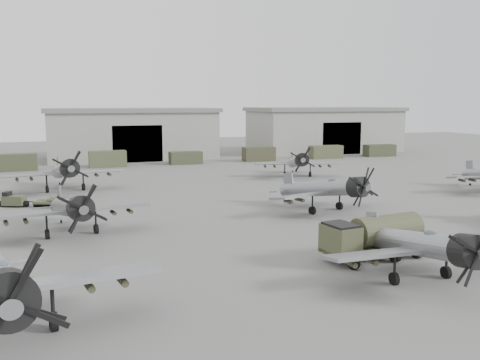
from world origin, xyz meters
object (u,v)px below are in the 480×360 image
object	(u,v)px
aircraft_far_0	(65,171)
fuel_tanker	(374,235)
aircraft_near_1	(423,246)
aircraft_mid_2	(328,189)
tug_trailer	(30,201)
aircraft_far_1	(298,162)
aircraft_mid_1	(71,208)

from	to	relation	value
aircraft_far_0	fuel_tanker	size ratio (longest dim) A/B	1.77
aircraft_near_1	aircraft_far_0	size ratio (longest dim) A/B	0.87
aircraft_near_1	aircraft_mid_2	world-z (taller)	aircraft_mid_2
aircraft_far_0	fuel_tanker	distance (m)	37.53
fuel_tanker	tug_trailer	distance (m)	32.72
aircraft_mid_2	aircraft_far_1	bearing A→B (deg)	53.30
aircraft_near_1	aircraft_far_1	bearing A→B (deg)	74.69
aircraft_mid_2	tug_trailer	distance (m)	27.65
aircraft_mid_2	aircraft_far_1	xyz separation A→B (m)	(7.50, 21.33, -0.07)
aircraft_mid_1	aircraft_far_1	xyz separation A→B (m)	(29.38, 22.71, -0.07)
aircraft_mid_2	aircraft_far_1	world-z (taller)	aircraft_mid_2
aircraft_mid_2	aircraft_near_1	bearing A→B (deg)	-120.74
aircraft_near_1	tug_trailer	distance (m)	36.47
aircraft_mid_1	fuel_tanker	bearing A→B (deg)	-42.92
aircraft_mid_2	tug_trailer	xyz separation A→B (m)	(-25.03, 11.65, -1.56)
aircraft_mid_1	aircraft_mid_2	distance (m)	21.92
aircraft_mid_1	aircraft_far_0	bearing A→B (deg)	81.51
fuel_tanker	aircraft_mid_1	bearing A→B (deg)	137.72
tug_trailer	aircraft_far_1	bearing A→B (deg)	40.37
tug_trailer	aircraft_far_0	bearing A→B (deg)	90.51
aircraft_far_0	fuel_tanker	xyz separation A→B (m)	(17.21, -33.35, -0.77)
aircraft_far_1	aircraft_far_0	bearing A→B (deg)	-159.13
aircraft_far_1	aircraft_mid_1	bearing A→B (deg)	-124.77
aircraft_near_1	aircraft_far_0	world-z (taller)	aircraft_far_0
aircraft_mid_2	aircraft_far_1	size ratio (longest dim) A/B	1.03
aircraft_far_0	tug_trailer	distance (m)	8.87
aircraft_near_1	aircraft_mid_2	bearing A→B (deg)	77.94
aircraft_near_1	aircraft_far_0	xyz separation A→B (m)	(-17.22, 38.00, 0.28)
aircraft_far_1	aircraft_near_1	bearing A→B (deg)	-89.13
aircraft_near_1	aircraft_far_0	bearing A→B (deg)	115.72
tug_trailer	aircraft_mid_2	bearing A→B (deg)	-1.16
aircraft_mid_2	aircraft_far_0	xyz separation A→B (m)	(-21.60, 19.63, 0.23)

